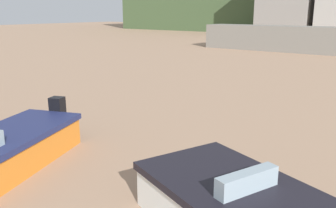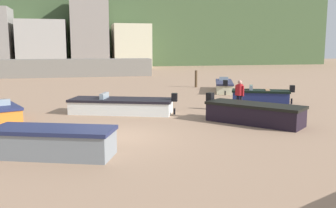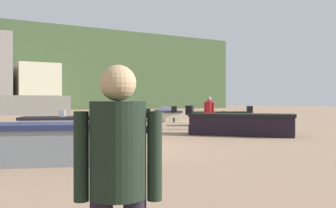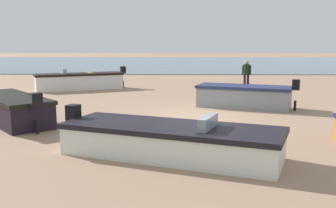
{
  "view_description": "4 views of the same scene",
  "coord_description": "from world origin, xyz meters",
  "px_view_note": "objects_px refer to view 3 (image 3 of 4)",
  "views": [
    {
      "loc": [
        1.89,
        1.21,
        3.11
      ],
      "look_at": [
        -3.81,
        8.81,
        0.65
      ],
      "focal_mm": 38.39,
      "sensor_mm": 36.0,
      "label": 1
    },
    {
      "loc": [
        -1.13,
        -13.71,
        3.34
      ],
      "look_at": [
        2.52,
        1.6,
        0.94
      ],
      "focal_mm": 40.16,
      "sensor_mm": 36.0,
      "label": 2
    },
    {
      "loc": [
        -4.11,
        -10.68,
        1.4
      ],
      "look_at": [
        3.37,
        2.13,
        1.29
      ],
      "focal_mm": 40.47,
      "sensor_mm": 36.0,
      "label": 3
    },
    {
      "loc": [
        0.82,
        14.02,
        2.66
      ],
      "look_at": [
        1.07,
        1.37,
        0.66
      ],
      "focal_mm": 42.2,
      "sensor_mm": 36.0,
      "label": 4
    }
  ],
  "objects_px": {
    "boat_cream_5": "(167,115)",
    "mooring_post_near_water": "(133,110)",
    "beach_walker_foreground": "(118,175)",
    "boat_grey_1": "(56,143)",
    "boat_black_4": "(242,124)",
    "boat_navy_0": "(220,118)",
    "beach_walker_distant": "(209,110)",
    "boat_white_2": "(84,125)"
  },
  "relations": [
    {
      "from": "beach_walker_foreground",
      "to": "mooring_post_near_water",
      "type": "bearing_deg",
      "value": -88.17
    },
    {
      "from": "beach_walker_distant",
      "to": "boat_white_2",
      "type": "bearing_deg",
      "value": 50.62
    },
    {
      "from": "boat_cream_5",
      "to": "beach_walker_foreground",
      "type": "xyz_separation_m",
      "value": [
        -12.81,
        -21.45,
        0.57
      ]
    },
    {
      "from": "boat_black_4",
      "to": "boat_cream_5",
      "type": "bearing_deg",
      "value": -145.72
    },
    {
      "from": "boat_navy_0",
      "to": "boat_cream_5",
      "type": "height_order",
      "value": "boat_navy_0"
    },
    {
      "from": "beach_walker_distant",
      "to": "boat_navy_0",
      "type": "bearing_deg",
      "value": -80.16
    },
    {
      "from": "boat_navy_0",
      "to": "boat_black_4",
      "type": "xyz_separation_m",
      "value": [
        -3.09,
        -5.41,
        0.03
      ]
    },
    {
      "from": "boat_navy_0",
      "to": "boat_black_4",
      "type": "bearing_deg",
      "value": 175.14
    },
    {
      "from": "boat_black_4",
      "to": "boat_navy_0",
      "type": "bearing_deg",
      "value": -159.77
    },
    {
      "from": "boat_grey_1",
      "to": "boat_white_2",
      "type": "xyz_separation_m",
      "value": [
        2.92,
        7.06,
        -0.07
      ]
    },
    {
      "from": "beach_walker_distant",
      "to": "boat_cream_5",
      "type": "bearing_deg",
      "value": -49.68
    },
    {
      "from": "boat_navy_0",
      "to": "beach_walker_distant",
      "type": "xyz_separation_m",
      "value": [
        -2.34,
        -2.17,
        0.54
      ]
    },
    {
      "from": "boat_navy_0",
      "to": "mooring_post_near_water",
      "type": "height_order",
      "value": "mooring_post_near_water"
    },
    {
      "from": "mooring_post_near_water",
      "to": "beach_walker_distant",
      "type": "distance_m",
      "value": 11.75
    },
    {
      "from": "boat_white_2",
      "to": "boat_black_4",
      "type": "height_order",
      "value": "boat_black_4"
    },
    {
      "from": "boat_grey_1",
      "to": "beach_walker_distant",
      "type": "xyz_separation_m",
      "value": [
        9.02,
        6.37,
        0.5
      ]
    },
    {
      "from": "boat_navy_0",
      "to": "boat_grey_1",
      "type": "distance_m",
      "value": 14.21
    },
    {
      "from": "mooring_post_near_water",
      "to": "beach_walker_distant",
      "type": "height_order",
      "value": "beach_walker_distant"
    },
    {
      "from": "boat_cream_5",
      "to": "mooring_post_near_water",
      "type": "bearing_deg",
      "value": 131.03
    },
    {
      "from": "boat_black_4",
      "to": "beach_walker_distant",
      "type": "bearing_deg",
      "value": -143.07
    },
    {
      "from": "boat_white_2",
      "to": "boat_cream_5",
      "type": "xyz_separation_m",
      "value": [
        8.66,
        7.82,
        0.0
      ]
    },
    {
      "from": "boat_navy_0",
      "to": "beach_walker_distant",
      "type": "height_order",
      "value": "beach_walker_distant"
    },
    {
      "from": "boat_white_2",
      "to": "boat_navy_0",
      "type": "bearing_deg",
      "value": -59.2
    },
    {
      "from": "boat_black_4",
      "to": "mooring_post_near_water",
      "type": "height_order",
      "value": "mooring_post_near_water"
    },
    {
      "from": "boat_navy_0",
      "to": "boat_cream_5",
      "type": "distance_m",
      "value": 6.34
    },
    {
      "from": "boat_cream_5",
      "to": "beach_walker_distant",
      "type": "bearing_deg",
      "value": -86.76
    },
    {
      "from": "boat_grey_1",
      "to": "boat_cream_5",
      "type": "relative_size",
      "value": 0.82
    },
    {
      "from": "beach_walker_distant",
      "to": "mooring_post_near_water",
      "type": "bearing_deg",
      "value": -39.48
    },
    {
      "from": "beach_walker_distant",
      "to": "boat_grey_1",
      "type": "bearing_deg",
      "value": 92.26
    },
    {
      "from": "boat_white_2",
      "to": "mooring_post_near_water",
      "type": "distance_m",
      "value": 13.27
    },
    {
      "from": "boat_navy_0",
      "to": "boat_white_2",
      "type": "height_order",
      "value": "boat_navy_0"
    },
    {
      "from": "boat_black_4",
      "to": "boat_white_2",
      "type": "bearing_deg",
      "value": -76.24
    },
    {
      "from": "boat_navy_0",
      "to": "boat_cream_5",
      "type": "bearing_deg",
      "value": 22.98
    },
    {
      "from": "boat_cream_5",
      "to": "beach_walker_distant",
      "type": "relative_size",
      "value": 3.07
    },
    {
      "from": "boat_grey_1",
      "to": "mooring_post_near_water",
      "type": "bearing_deg",
      "value": 170.84
    },
    {
      "from": "boat_navy_0",
      "to": "beach_walker_foreground",
      "type": "height_order",
      "value": "beach_walker_foreground"
    },
    {
      "from": "boat_grey_1",
      "to": "beach_walker_foreground",
      "type": "bearing_deg",
      "value": 9.99
    },
    {
      "from": "beach_walker_foreground",
      "to": "boat_grey_1",
      "type": "bearing_deg",
      "value": -73.64
    },
    {
      "from": "boat_cream_5",
      "to": "mooring_post_near_water",
      "type": "height_order",
      "value": "mooring_post_near_water"
    },
    {
      "from": "boat_grey_1",
      "to": "boat_black_4",
      "type": "distance_m",
      "value": 8.84
    },
    {
      "from": "boat_cream_5",
      "to": "mooring_post_near_water",
      "type": "distance_m",
      "value": 3.41
    },
    {
      "from": "boat_black_4",
      "to": "boat_cream_5",
      "type": "xyz_separation_m",
      "value": [
        3.3,
        11.74,
        -0.07
      ]
    }
  ]
}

